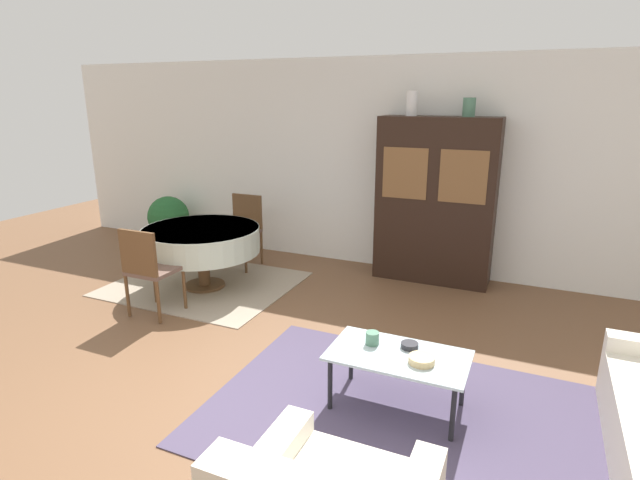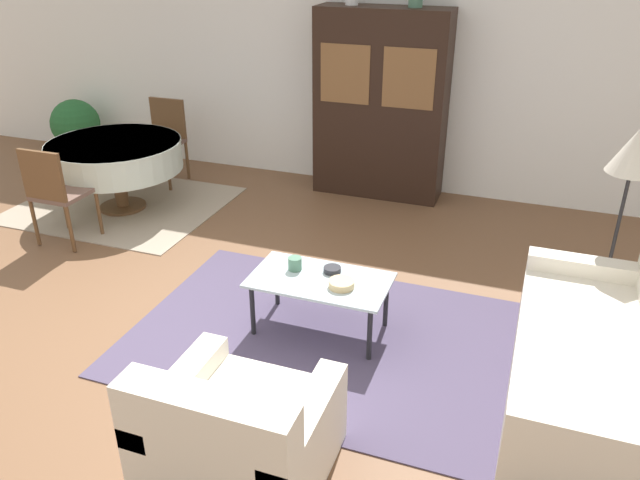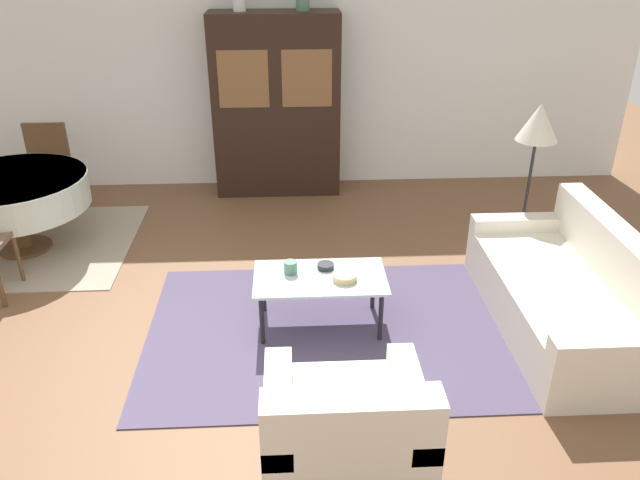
% 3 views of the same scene
% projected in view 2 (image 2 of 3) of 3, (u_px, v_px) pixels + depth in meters
% --- Properties ---
extents(ground_plane, '(14.00, 14.00, 0.00)m').
position_uv_depth(ground_plane, '(141.00, 338.00, 4.55)').
color(ground_plane, brown).
extents(wall_back, '(10.00, 0.06, 2.70)m').
position_uv_depth(wall_back, '(314.00, 62.00, 7.01)').
color(wall_back, white).
rests_on(wall_back, ground_plane).
extents(area_rug, '(2.85, 1.96, 0.01)m').
position_uv_depth(area_rug, '(329.00, 339.00, 4.53)').
color(area_rug, '#4C425B').
rests_on(area_rug, ground_plane).
extents(dining_rug, '(2.11, 1.77, 0.01)m').
position_uv_depth(dining_rug, '(123.00, 205.00, 6.76)').
color(dining_rug, gray).
rests_on(dining_rug, ground_plane).
extents(couch, '(0.95, 1.95, 0.80)m').
position_uv_depth(couch, '(604.00, 363.00, 3.83)').
color(couch, silver).
rests_on(couch, ground_plane).
extents(armchair, '(0.90, 0.86, 0.78)m').
position_uv_depth(armchair, '(237.00, 436.00, 3.27)').
color(armchair, silver).
rests_on(armchair, ground_plane).
extents(coffee_table, '(1.00, 0.56, 0.43)m').
position_uv_depth(coffee_table, '(320.00, 284.00, 4.46)').
color(coffee_table, black).
rests_on(coffee_table, area_rug).
extents(display_cabinet, '(1.39, 0.46, 1.99)m').
position_uv_depth(display_cabinet, '(381.00, 105.00, 6.67)').
color(display_cabinet, black).
rests_on(display_cabinet, ground_plane).
extents(dining_table, '(1.36, 1.36, 0.73)m').
position_uv_depth(dining_table, '(115.00, 156.00, 6.42)').
color(dining_table, brown).
rests_on(dining_table, dining_rug).
extents(dining_chair_near, '(0.44, 0.44, 0.94)m').
position_uv_depth(dining_chair_near, '(55.00, 190.00, 5.69)').
color(dining_chair_near, brown).
rests_on(dining_chair_near, dining_rug).
extents(dining_chair_far, '(0.44, 0.44, 0.94)m').
position_uv_depth(dining_chair_far, '(164.00, 136.00, 7.20)').
color(dining_chair_far, brown).
rests_on(dining_chair_far, dining_rug).
extents(floor_lamp, '(0.36, 0.36, 1.42)m').
position_uv_depth(floor_lamp, '(634.00, 159.00, 4.49)').
color(floor_lamp, black).
rests_on(floor_lamp, ground_plane).
extents(cup, '(0.10, 0.10, 0.10)m').
position_uv_depth(cup, '(295.00, 264.00, 4.55)').
color(cup, '#4C7A60').
rests_on(cup, coffee_table).
extents(bowl, '(0.18, 0.18, 0.05)m').
position_uv_depth(bowl, '(341.00, 284.00, 4.33)').
color(bowl, tan).
rests_on(bowl, coffee_table).
extents(bowl_small, '(0.13, 0.13, 0.04)m').
position_uv_depth(bowl_small, '(332.00, 270.00, 4.52)').
color(bowl_small, '#232328').
rests_on(bowl_small, coffee_table).
extents(potted_plant, '(0.61, 0.61, 0.77)m').
position_uv_depth(potted_plant, '(76.00, 126.00, 7.96)').
color(potted_plant, beige).
rests_on(potted_plant, ground_plane).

